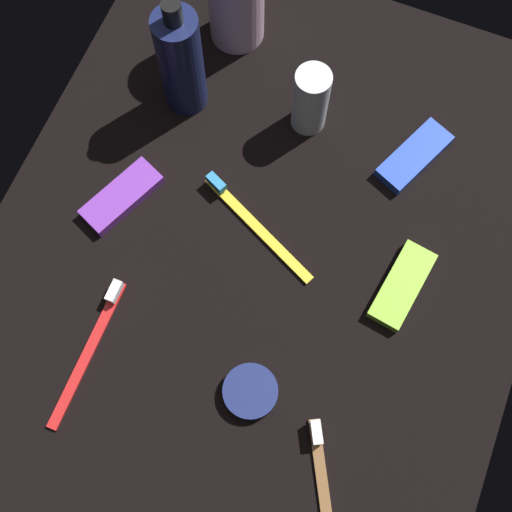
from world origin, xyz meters
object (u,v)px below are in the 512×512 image
(lotion_bottle, at_px, (181,62))
(snack_bar_blue, at_px, (414,156))
(toothbrush_red, at_px, (91,344))
(cream_tin_left, at_px, (250,392))
(snack_bar_purple, at_px, (122,196))
(toothbrush_yellow, at_px, (252,221))
(toothbrush_brown, at_px, (324,494))
(deodorant_stick, at_px, (311,100))
(snack_bar_lime, at_px, (402,286))

(lotion_bottle, relative_size, snack_bar_blue, 1.76)
(toothbrush_red, relative_size, cream_tin_left, 2.91)
(snack_bar_blue, bearing_deg, cream_tin_left, -169.70)
(snack_bar_purple, xyz_separation_m, cream_tin_left, (-0.16, -0.23, 0.00))
(toothbrush_yellow, height_order, snack_bar_purple, toothbrush_yellow)
(lotion_bottle, xyz_separation_m, toothbrush_brown, (-0.39, -0.33, -0.07))
(lotion_bottle, bearing_deg, cream_tin_left, -145.64)
(toothbrush_brown, distance_m, snack_bar_purple, 0.42)
(toothbrush_red, relative_size, snack_bar_blue, 1.73)
(lotion_bottle, relative_size, toothbrush_brown, 1.11)
(lotion_bottle, bearing_deg, toothbrush_brown, -139.60)
(deodorant_stick, xyz_separation_m, toothbrush_brown, (-0.42, -0.17, -0.04))
(deodorant_stick, relative_size, toothbrush_red, 0.55)
(deodorant_stick, relative_size, toothbrush_yellow, 0.59)
(toothbrush_red, distance_m, toothbrush_brown, 0.31)
(toothbrush_yellow, xyz_separation_m, snack_bar_purple, (-0.03, 0.16, 0.00))
(lotion_bottle, relative_size, snack_bar_lime, 1.76)
(toothbrush_yellow, bearing_deg, snack_bar_purple, 100.68)
(toothbrush_red, relative_size, toothbrush_brown, 1.10)
(toothbrush_yellow, xyz_separation_m, cream_tin_left, (-0.19, -0.08, 0.00))
(deodorant_stick, relative_size, snack_bar_blue, 0.96)
(toothbrush_red, bearing_deg, snack_bar_lime, -57.23)
(toothbrush_yellow, distance_m, snack_bar_lime, 0.19)
(snack_bar_purple, bearing_deg, snack_bar_blue, -36.19)
(toothbrush_brown, xyz_separation_m, snack_bar_blue, (0.42, 0.03, 0.00))
(lotion_bottle, height_order, toothbrush_yellow, lotion_bottle)
(lotion_bottle, relative_size, toothbrush_red, 1.02)
(snack_bar_lime, bearing_deg, toothbrush_red, 131.26)
(toothbrush_brown, height_order, cream_tin_left, toothbrush_brown)
(toothbrush_brown, xyz_separation_m, toothbrush_yellow, (0.26, 0.19, 0.00))
(snack_bar_purple, bearing_deg, deodorant_stick, -19.57)
(snack_bar_lime, bearing_deg, toothbrush_yellow, 95.63)
(toothbrush_red, height_order, cream_tin_left, toothbrush_red)
(lotion_bottle, distance_m, snack_bar_lime, 0.37)
(lotion_bottle, relative_size, deodorant_stick, 1.84)
(snack_bar_lime, height_order, cream_tin_left, same)
(toothbrush_red, bearing_deg, lotion_bottle, 5.08)
(lotion_bottle, bearing_deg, deodorant_stick, -80.22)
(deodorant_stick, distance_m, cream_tin_left, 0.35)
(deodorant_stick, xyz_separation_m, snack_bar_lime, (-0.17, -0.18, -0.04))
(toothbrush_brown, xyz_separation_m, cream_tin_left, (0.07, 0.11, 0.00))
(lotion_bottle, xyz_separation_m, toothbrush_red, (-0.34, -0.03, -0.07))
(toothbrush_brown, bearing_deg, toothbrush_red, 80.05)
(toothbrush_brown, height_order, snack_bar_lime, toothbrush_brown)
(deodorant_stick, xyz_separation_m, snack_bar_blue, (-0.00, -0.14, -0.04))
(toothbrush_red, height_order, snack_bar_blue, toothbrush_red)
(toothbrush_red, xyz_separation_m, toothbrush_yellow, (0.21, -0.11, 0.00))
(deodorant_stick, xyz_separation_m, toothbrush_red, (-0.36, 0.13, -0.04))
(snack_bar_lime, bearing_deg, cream_tin_left, 155.13)
(snack_bar_purple, bearing_deg, toothbrush_red, -142.16)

